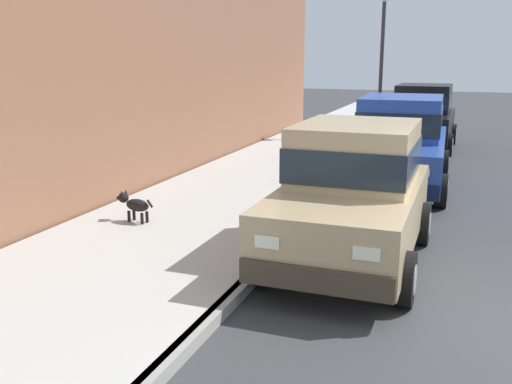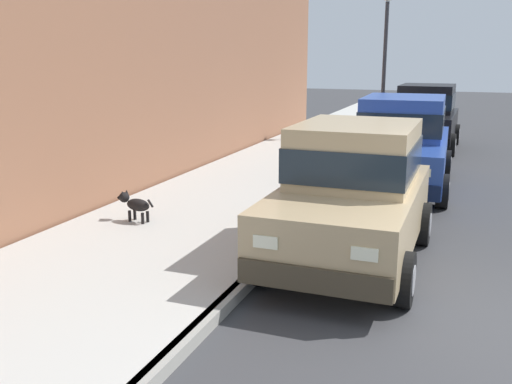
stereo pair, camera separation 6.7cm
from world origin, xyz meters
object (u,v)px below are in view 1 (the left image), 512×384
at_px(car_tan_hatchback, 353,192).
at_px(dog_black, 134,204).
at_px(street_lamp, 382,49).
at_px(car_black_hatchback, 422,115).
at_px(car_blue_sedan, 400,142).

xyz_separation_m(car_tan_hatchback, dog_black, (-3.54, 0.18, -0.55)).
relative_size(car_tan_hatchback, street_lamp, 0.86).
bearing_deg(car_black_hatchback, car_tan_hatchback, -90.52).
distance_m(car_tan_hatchback, dog_black, 3.59).
bearing_deg(dog_black, street_lamp, 78.72).
height_order(car_black_hatchback, street_lamp, street_lamp).
distance_m(car_blue_sedan, car_black_hatchback, 5.63).
distance_m(car_tan_hatchback, street_lamp, 11.54).
bearing_deg(street_lamp, dog_black, -101.28).
bearing_deg(car_black_hatchback, car_blue_sedan, -90.13).
height_order(car_black_hatchback, dog_black, car_black_hatchback).
xyz_separation_m(car_tan_hatchback, street_lamp, (-1.33, 11.30, 1.93)).
bearing_deg(car_blue_sedan, dog_black, -128.47).
bearing_deg(street_lamp, car_black_hatchback, -33.08).
xyz_separation_m(car_blue_sedan, street_lamp, (-1.41, 6.56, 1.92)).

